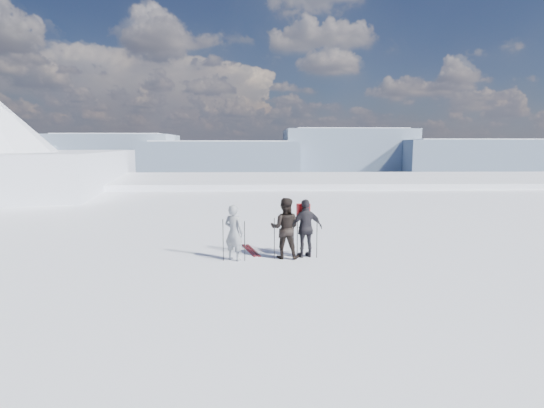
{
  "coord_description": "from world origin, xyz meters",
  "views": [
    {
      "loc": [
        -2.98,
        -10.95,
        3.47
      ],
      "look_at": [
        -2.47,
        3.0,
        1.56
      ],
      "focal_mm": 28.0,
      "sensor_mm": 36.0,
      "label": 1
    }
  ],
  "objects_px": {
    "skier_dark": "(285,228)",
    "skier_pack": "(306,228)",
    "skis_loose": "(251,250)",
    "skier_grey": "(234,233)"
  },
  "relations": [
    {
      "from": "skier_dark",
      "to": "skier_grey",
      "type": "bearing_deg",
      "value": 16.01
    },
    {
      "from": "skier_dark",
      "to": "skier_pack",
      "type": "bearing_deg",
      "value": -162.7
    },
    {
      "from": "skier_grey",
      "to": "skier_pack",
      "type": "bearing_deg",
      "value": -142.62
    },
    {
      "from": "skier_pack",
      "to": "skier_grey",
      "type": "bearing_deg",
      "value": -7.6
    },
    {
      "from": "skis_loose",
      "to": "skier_grey",
      "type": "bearing_deg",
      "value": -113.72
    },
    {
      "from": "skier_dark",
      "to": "skier_pack",
      "type": "relative_size",
      "value": 1.03
    },
    {
      "from": "skis_loose",
      "to": "skier_pack",
      "type": "bearing_deg",
      "value": -26.56
    },
    {
      "from": "skier_dark",
      "to": "skis_loose",
      "type": "xyz_separation_m",
      "value": [
        -1.07,
        0.96,
        -0.93
      ]
    },
    {
      "from": "skier_grey",
      "to": "skier_pack",
      "type": "relative_size",
      "value": 0.94
    },
    {
      "from": "skier_dark",
      "to": "skis_loose",
      "type": "bearing_deg",
      "value": -32.61
    }
  ]
}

